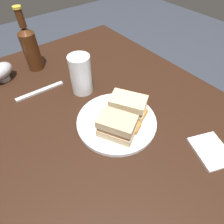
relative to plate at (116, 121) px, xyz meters
The scene contains 13 objects.
ground_plane 0.74m from the plate, ahead, with size 6.00×6.00×0.00m, color #333842.
dining_table 0.38m from the plate, ahead, with size 1.17×0.82×0.74m, color black.
plate is the anchor object (origin of this frame).
sandwich_half_left 0.06m from the plate, 142.37° to the left, with size 0.12×0.11×0.07m.
sandwich_half_right 0.06m from the plate, 83.24° to the right, with size 0.13×0.12×0.06m.
potato_wedge_front 0.07m from the plate, 160.48° to the right, with size 0.04×0.02×0.02m, color #AD702D.
potato_wedge_middle 0.07m from the plate, 108.94° to the right, with size 0.05×0.02×0.02m, color #B77F33.
potato_wedge_back 0.09m from the plate, 119.79° to the right, with size 0.05×0.02×0.02m, color #AD702D.
pint_glass 0.21m from the plate, ahead, with size 0.08×0.08×0.14m.
gravy_boat 0.50m from the plate, 25.53° to the left, with size 0.11×0.12×0.07m.
cider_bottle 0.47m from the plate, ahead, with size 0.06×0.06×0.25m.
napkin 0.29m from the plate, 149.73° to the right, with size 0.11×0.09×0.01m, color white.
fork 0.32m from the plate, 24.15° to the left, with size 0.18×0.02×0.01m, color silver.
Camera 1 is at (-0.35, 0.25, 1.21)m, focal length 30.61 mm.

